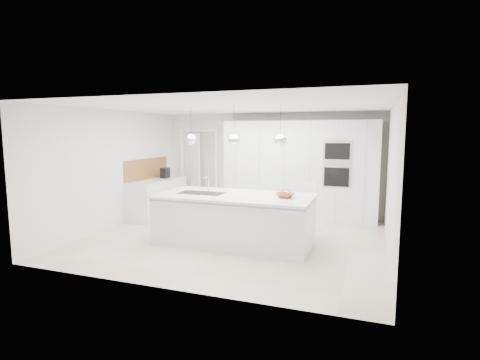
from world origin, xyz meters
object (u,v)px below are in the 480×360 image
(bar_stool_left, at_px, (269,208))
(espresso_machine, at_px, (165,173))
(bar_stool_right, at_px, (307,210))
(island_base, at_px, (234,220))
(fruit_bowl, at_px, (285,195))

(bar_stool_left, bearing_deg, espresso_machine, 158.97)
(espresso_machine, bearing_deg, bar_stool_right, -16.34)
(bar_stool_left, distance_m, bar_stool_right, 0.78)
(island_base, distance_m, bar_stool_left, 1.01)
(fruit_bowl, relative_size, bar_stool_left, 0.32)
(fruit_bowl, distance_m, bar_stool_left, 1.10)
(fruit_bowl, distance_m, bar_stool_right, 0.99)
(fruit_bowl, xyz_separation_m, bar_stool_left, (-0.53, 0.86, -0.43))
(island_base, relative_size, espresso_machine, 10.83)
(fruit_bowl, xyz_separation_m, espresso_machine, (-3.46, 1.76, 0.09))
(espresso_machine, bearing_deg, bar_stool_left, -19.70)
(fruit_bowl, height_order, bar_stool_right, bar_stool_right)
(island_base, bearing_deg, bar_stool_right, 37.97)
(espresso_machine, bearing_deg, island_base, -38.50)
(bar_stool_left, bearing_deg, bar_stool_right, -4.32)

